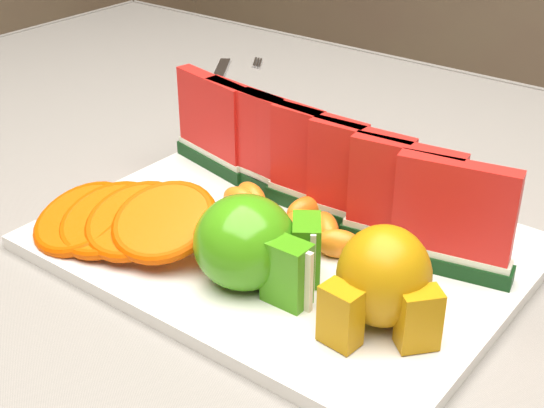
% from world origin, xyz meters
% --- Properties ---
extents(table, '(1.40, 0.90, 0.75)m').
position_xyz_m(table, '(0.00, 0.00, 0.65)').
color(table, '#4F2D19').
rests_on(table, ground).
extents(tablecloth, '(1.53, 1.03, 0.20)m').
position_xyz_m(tablecloth, '(0.00, 0.00, 0.72)').
color(tablecloth, slate).
rests_on(tablecloth, table).
extents(platter, '(0.40, 0.30, 0.01)m').
position_xyz_m(platter, '(0.00, -0.03, 0.76)').
color(platter, silver).
rests_on(platter, tablecloth).
extents(apple_cluster, '(0.12, 0.11, 0.08)m').
position_xyz_m(apple_cluster, '(0.02, -0.10, 0.80)').
color(apple_cluster, '#388A1C').
rests_on(apple_cluster, platter).
extents(pear_cluster, '(0.09, 0.09, 0.08)m').
position_xyz_m(pear_cluster, '(0.13, -0.08, 0.81)').
color(pear_cluster, '#B79808').
rests_on(pear_cluster, platter).
extents(fork, '(0.11, 0.18, 0.00)m').
position_xyz_m(fork, '(-0.34, 0.28, 0.76)').
color(fork, silver).
rests_on(fork, tablecloth).
extents(watermelon_row, '(0.39, 0.07, 0.10)m').
position_xyz_m(watermelon_row, '(-0.00, 0.03, 0.82)').
color(watermelon_row, '#10390D').
rests_on(watermelon_row, platter).
extents(orange_fan_front, '(0.18, 0.13, 0.05)m').
position_xyz_m(orange_fan_front, '(-0.10, -0.12, 0.79)').
color(orange_fan_front, orange).
rests_on(orange_fan_front, platter).
extents(orange_fan_back, '(0.23, 0.09, 0.04)m').
position_xyz_m(orange_fan_back, '(-0.04, 0.10, 0.79)').
color(orange_fan_back, orange).
rests_on(orange_fan_back, platter).
extents(tangerine_segments, '(0.16, 0.07, 0.03)m').
position_xyz_m(tangerine_segments, '(-0.00, -0.01, 0.78)').
color(tangerine_segments, '#D95920').
rests_on(tangerine_segments, platter).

